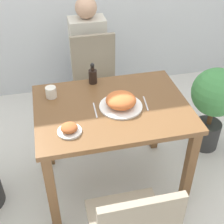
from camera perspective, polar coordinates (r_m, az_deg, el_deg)
The scene contains 11 objects.
ground_plane at distance 2.63m, azimuth 0.00°, elevation -12.64°, with size 16.00×16.00×0.00m, color silver.
dining_table at distance 2.17m, azimuth 0.00°, elevation -1.51°, with size 1.04×0.77×0.77m.
chair_far at distance 2.86m, azimuth -2.91°, elevation 5.77°, with size 0.42×0.42×0.91m.
food_plate at distance 2.07m, azimuth 1.64°, elevation 1.93°, with size 0.29×0.29×0.10m.
side_plate at distance 1.89m, azimuth -7.81°, elevation -3.10°, with size 0.15×0.15×0.06m.
drink_cup at distance 2.21m, azimuth -11.09°, elevation 3.56°, with size 0.07×0.07×0.08m.
sauce_bottle at distance 2.32m, azimuth -3.55°, elevation 6.67°, with size 0.06×0.06×0.16m.
fork_utensil at distance 2.06m, azimuth -3.10°, elevation 0.34°, with size 0.02×0.17×0.00m.
spoon_utensil at distance 2.13m, azimuth 6.18°, elevation 1.60°, with size 0.03×0.16×0.00m.
potted_plant_right at distance 2.75m, azimuth 18.19°, elevation 2.05°, with size 0.41×0.41×0.79m.
person_figure at distance 3.15m, azimuth -4.33°, elevation 10.04°, with size 0.34×0.22×1.17m.
Camera 1 is at (-0.38, -1.66, 2.00)m, focal length 50.00 mm.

